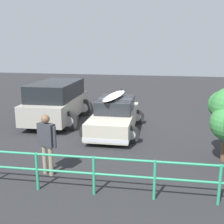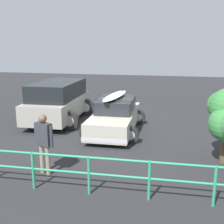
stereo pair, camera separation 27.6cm
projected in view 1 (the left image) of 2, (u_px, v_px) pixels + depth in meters
name	position (u px, v px, depth m)	size (l,w,h in m)	color
ground_plane	(108.00, 128.00, 12.10)	(44.00, 44.00, 0.02)	#28282B
sedan_car	(115.00, 116.00, 11.47)	(2.31, 4.27, 1.62)	#B7B29E
suv_car	(57.00, 101.00, 12.89)	(2.85, 4.60, 1.84)	#9E998E
person_bystander	(47.00, 139.00, 7.46)	(0.62, 0.34, 1.68)	gray
railing_fence	(124.00, 172.00, 6.41)	(9.90, 0.40, 0.95)	#2D9366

